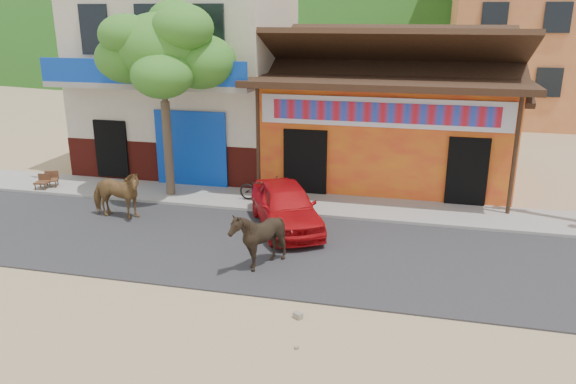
% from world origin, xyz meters
% --- Properties ---
extents(ground, '(120.00, 120.00, 0.00)m').
position_xyz_m(ground, '(0.00, 0.00, 0.00)').
color(ground, '#9E825B').
rests_on(ground, ground).
extents(road, '(60.00, 5.00, 0.04)m').
position_xyz_m(road, '(0.00, 2.50, 0.02)').
color(road, '#28282B').
rests_on(road, ground).
extents(sidewalk, '(60.00, 2.00, 0.12)m').
position_xyz_m(sidewalk, '(0.00, 6.00, 0.06)').
color(sidewalk, gray).
rests_on(sidewalk, ground).
extents(dance_club, '(8.00, 6.00, 3.60)m').
position_xyz_m(dance_club, '(2.00, 10.00, 1.80)').
color(dance_club, orange).
rests_on(dance_club, ground).
extents(cafe_building, '(7.00, 6.00, 7.00)m').
position_xyz_m(cafe_building, '(-5.50, 10.00, 3.50)').
color(cafe_building, beige).
rests_on(cafe_building, ground).
extents(apartment_front, '(9.00, 9.00, 12.00)m').
position_xyz_m(apartment_front, '(9.00, 24.00, 6.00)').
color(apartment_front, '#CC723F').
rests_on(apartment_front, ground).
extents(tree, '(3.00, 3.00, 6.00)m').
position_xyz_m(tree, '(-4.60, 5.80, 3.12)').
color(tree, '#2D721E').
rests_on(tree, sidewalk).
extents(cow_tan, '(1.72, 0.80, 1.44)m').
position_xyz_m(cow_tan, '(-5.24, 3.57, 0.76)').
color(cow_tan, brown).
rests_on(cow_tan, road).
extents(cow_dark, '(1.61, 1.51, 1.47)m').
position_xyz_m(cow_dark, '(-0.33, 1.34, 0.77)').
color(cow_dark, black).
rests_on(cow_dark, road).
extents(red_car, '(3.02, 3.99, 1.27)m').
position_xyz_m(red_car, '(-0.31, 3.99, 0.67)').
color(red_car, red).
rests_on(red_car, road).
extents(scooter, '(1.57, 0.69, 0.80)m').
position_xyz_m(scooter, '(-1.50, 5.77, 0.52)').
color(scooter, black).
rests_on(scooter, sidewalk).
extents(cafe_chair_left, '(0.47, 0.47, 0.89)m').
position_xyz_m(cafe_chair_left, '(-9.00, 5.30, 0.56)').
color(cafe_chair_left, '#452D17').
rests_on(cafe_chair_left, sidewalk).
extents(cafe_chair_right, '(0.58, 0.58, 0.94)m').
position_xyz_m(cafe_chair_right, '(-8.87, 5.59, 0.59)').
color(cafe_chair_right, '#50321A').
rests_on(cafe_chair_right, sidewalk).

